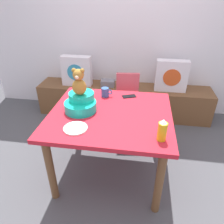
% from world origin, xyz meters
% --- Properties ---
extents(ground_plane, '(8.00, 8.00, 0.00)m').
position_xyz_m(ground_plane, '(0.00, 0.00, 0.00)').
color(ground_plane, '#4C4C51').
extents(back_wall, '(4.40, 0.10, 2.60)m').
position_xyz_m(back_wall, '(0.00, 1.52, 1.30)').
color(back_wall, silver).
rests_on(back_wall, ground_plane).
extents(window_bench, '(2.60, 0.44, 0.46)m').
position_xyz_m(window_bench, '(0.00, 1.25, 0.23)').
color(window_bench, brown).
rests_on(window_bench, ground_plane).
extents(pillow_floral_left, '(0.44, 0.15, 0.44)m').
position_xyz_m(pillow_floral_left, '(-0.71, 1.23, 0.68)').
color(pillow_floral_left, silver).
rests_on(pillow_floral_left, window_bench).
extents(pillow_floral_right, '(0.44, 0.15, 0.44)m').
position_xyz_m(pillow_floral_right, '(0.67, 1.23, 0.68)').
color(pillow_floral_right, silver).
rests_on(pillow_floral_right, window_bench).
extents(book_stack, '(0.20, 0.14, 0.09)m').
position_xyz_m(book_stack, '(-0.24, 1.25, 0.51)').
color(book_stack, slate).
rests_on(book_stack, window_bench).
extents(dining_table, '(1.13, 1.01, 0.74)m').
position_xyz_m(dining_table, '(0.00, 0.00, 0.63)').
color(dining_table, red).
rests_on(dining_table, ground_plane).
extents(highchair, '(0.35, 0.48, 0.79)m').
position_xyz_m(highchair, '(0.10, 0.82, 0.52)').
color(highchair, '#D84C59').
rests_on(highchair, ground_plane).
extents(infant_seat_teal, '(0.30, 0.33, 0.16)m').
position_xyz_m(infant_seat_teal, '(-0.28, 0.02, 0.81)').
color(infant_seat_teal, '#13BA9F').
rests_on(infant_seat_teal, dining_table).
extents(teddy_bear, '(0.13, 0.12, 0.25)m').
position_xyz_m(teddy_bear, '(-0.28, 0.01, 1.02)').
color(teddy_bear, '#A5752E').
rests_on(teddy_bear, infant_seat_teal).
extents(ketchup_bottle, '(0.07, 0.07, 0.18)m').
position_xyz_m(ketchup_bottle, '(0.45, -0.34, 0.83)').
color(ketchup_bottle, gold).
rests_on(ketchup_bottle, dining_table).
extents(coffee_mug, '(0.12, 0.08, 0.09)m').
position_xyz_m(coffee_mug, '(-0.11, 0.34, 0.79)').
color(coffee_mug, '#335999').
rests_on(coffee_mug, dining_table).
extents(dinner_plate_near, '(0.20, 0.20, 0.01)m').
position_xyz_m(dinner_plate_near, '(-0.24, -0.30, 0.75)').
color(dinner_plate_near, white).
rests_on(dinner_plate_near, dining_table).
extents(cell_phone, '(0.16, 0.12, 0.01)m').
position_xyz_m(cell_phone, '(0.14, 0.37, 0.74)').
color(cell_phone, black).
rests_on(cell_phone, dining_table).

